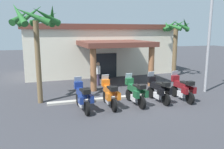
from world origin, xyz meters
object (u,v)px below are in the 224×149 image
Objects in this scene: motel_building at (98,48)px; roadside_sign at (211,12)px; motorcycle_green at (135,92)px; palm_tree_roadside at (36,25)px; motorcycle_orange at (110,94)px; pedestrian at (98,72)px; palm_tree_near_portico at (176,34)px; motorcycle_blue at (83,97)px; motorcycle_black at (159,90)px; motorcycle_maroon at (182,89)px.

motel_building is 10.88m from roadside_sign.
palm_tree_roadside is (-5.00, 1.90, 3.60)m from motorcycle_green.
pedestrian is at bearing -7.10° from motorcycle_orange.
palm_tree_near_portico is at bearing 79.90° from roadside_sign.
roadside_sign is (6.37, -3.85, 4.14)m from pedestrian.
motorcycle_blue and motorcycle_orange have the same top height.
motorcycle_orange is 0.40× the size of palm_tree_roadside.
palm_tree_roadside is at bearing 69.60° from motorcycle_black.
palm_tree_roadside reaches higher than pedestrian.
palm_tree_roadside is at bearing 175.79° from roadside_sign.
motorcycle_green is 7.17m from roadside_sign.
motel_building is 11.05m from motorcycle_blue.
palm_tree_roadside is at bearing 75.76° from motorcycle_maroon.
palm_tree_roadside is (-5.44, -8.43, 1.99)m from motel_building.
motorcycle_blue is at bearing -43.59° from palm_tree_roadside.
roadside_sign is at bearing -81.21° from motorcycle_orange.
pedestrian is (-2.31, 4.88, 0.31)m from motorcycle_black.
motorcycle_orange is 5.38m from palm_tree_roadside.
motorcycle_blue is 4.39m from motorcycle_black.
motorcycle_green is at bearing -93.91° from motorcycle_blue.
motel_building reaches higher than motorcycle_green.
motorcycle_blue is 1.00× the size of motorcycle_green.
motel_building reaches higher than pedestrian.
roadside_sign reaches higher than palm_tree_near_portico.
palm_tree_roadside is (-11.45, -4.49, 0.54)m from palm_tree_near_portico.
motorcycle_black is 6.10m from roadside_sign.
motorcycle_maroon is (5.84, 0.00, 0.00)m from motorcycle_blue.
palm_tree_roadside reaches higher than motorcycle_orange.
motorcycle_blue is at bearing -171.91° from roadside_sign.
motorcycle_orange and motorcycle_black have the same top height.
palm_tree_near_portico is at bearing -51.33° from motorcycle_orange.
motel_building reaches higher than motorcycle_orange.
palm_tree_roadside is (-7.92, 1.97, 3.60)m from motorcycle_maroon.
palm_tree_roadside reaches higher than motorcycle_blue.
motorcycle_blue is 4.60m from palm_tree_roadside.
palm_tree_near_portico is 5.52m from roadside_sign.
pedestrian reaches higher than motorcycle_maroon.
roadside_sign is at bearing -65.52° from motorcycle_maroon.
motorcycle_blue is at bearing 94.29° from motorcycle_orange.
motorcycle_orange is at bearing -171.13° from roadside_sign.
pedestrian is at bearing 5.77° from motorcycle_green.
motorcycle_maroon is 0.43× the size of palm_tree_near_portico.
motel_building reaches higher than motorcycle_black.
pedestrian reaches higher than motorcycle_blue.
motorcycle_black is at bearing -90.48° from motorcycle_green.
palm_tree_roadside reaches higher than motel_building.
pedestrian is at bearing 36.56° from motorcycle_maroon.
motorcycle_green is 0.43× the size of palm_tree_near_portico.
motorcycle_maroon is at bearing -23.78° from pedestrian.
motorcycle_orange is 1.28× the size of pedestrian.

